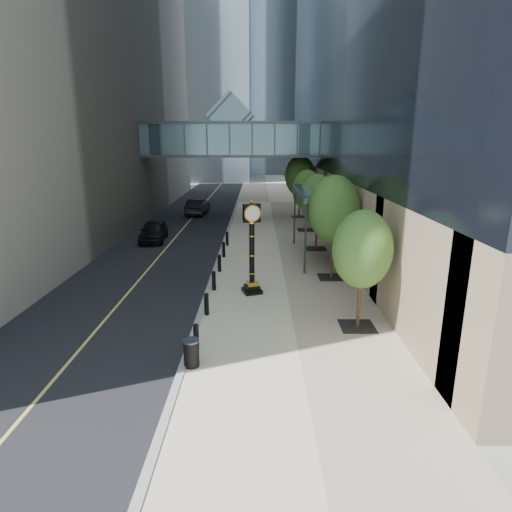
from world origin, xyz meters
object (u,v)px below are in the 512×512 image
at_px(street_clock, 252,254).
at_px(car_near, 153,231).
at_px(car_far, 198,207).
at_px(pedestrian, 350,268).
at_px(trash_bin, 191,354).

height_order(street_clock, car_near, street_clock).
xyz_separation_m(street_clock, car_far, (-5.93, 23.71, -1.25)).
xyz_separation_m(pedestrian, car_far, (-11.11, 22.24, -0.07)).
distance_m(street_clock, car_near, 13.96).
height_order(trash_bin, car_near, car_near).
height_order(trash_bin, car_far, car_far).
xyz_separation_m(street_clock, trash_bin, (-1.93, -7.22, -1.57)).
height_order(street_clock, car_far, street_clock).
relative_size(pedestrian, car_far, 0.34).
xyz_separation_m(trash_bin, car_near, (-5.72, 18.82, 0.27)).
bearing_deg(street_clock, pedestrian, -2.44).
distance_m(pedestrian, car_far, 24.86).
bearing_deg(pedestrian, trash_bin, 72.14).
relative_size(trash_bin, car_far, 0.18).
distance_m(street_clock, pedestrian, 5.51).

